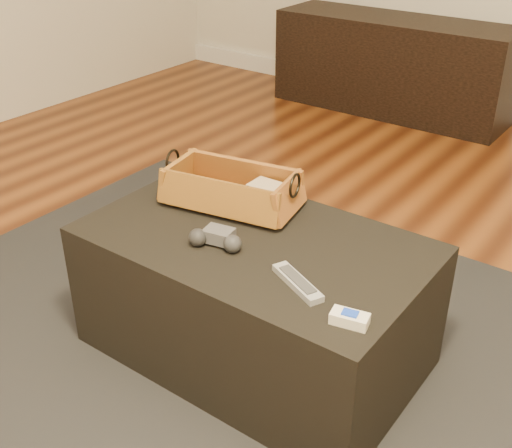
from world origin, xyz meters
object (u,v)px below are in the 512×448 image
Objects in this scene: game_controller at (217,239)px; silver_remote at (297,282)px; media_cabinet at (393,66)px; ottoman at (255,296)px; wicker_basket at (232,191)px; tv_remote at (223,198)px; cream_gadget at (350,318)px.

game_controller reaches higher than silver_remote.
media_cabinet is 1.47× the size of ottoman.
media_cabinet reaches higher than ottoman.
game_controller is 0.29m from silver_remote.
ottoman is 6.03× the size of game_controller.
wicker_basket is (0.53, -2.29, 0.19)m from media_cabinet.
ottoman is 0.34m from wicker_basket.
ottoman is (0.71, -2.41, -0.07)m from media_cabinet.
silver_remote is (0.23, -0.13, 0.22)m from ottoman.
tv_remote is 0.68m from cream_gadget.
cream_gadget is at bearing -42.13° from tv_remote.
cream_gadget is at bearing -24.54° from ottoman.
wicker_basket is at bearing -76.98° from media_cabinet.
silver_remote is at bearing -45.15° from tv_remote.
wicker_basket is 0.68m from cream_gadget.
wicker_basket is 2.47× the size of silver_remote.
media_cabinet is at bearing 85.82° from tv_remote.
silver_remote is (0.29, -0.03, -0.02)m from game_controller.
tv_remote is at bearing 152.64° from ottoman.
tv_remote is at bearing 151.51° from silver_remote.
cream_gadget reaches higher than ottoman.
tv_remote is at bearing 154.54° from cream_gadget.
tv_remote is at bearing -77.51° from media_cabinet.
game_controller reaches higher than tv_remote.
wicker_basket is 4.75× the size of cream_gadget.
ottoman is 0.26m from game_controller.
media_cabinet reaches higher than cream_gadget.
silver_remote is at bearing -29.42° from ottoman.
media_cabinet is 2.61m from game_controller.
silver_remote is at bearing -69.66° from media_cabinet.
wicker_basket reaches higher than silver_remote.
game_controller is at bearing -61.37° from wicker_basket.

